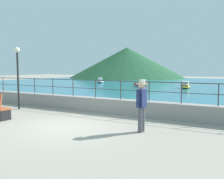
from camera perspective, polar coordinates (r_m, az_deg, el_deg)
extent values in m
plane|color=gray|center=(9.19, -11.13, -8.65)|extent=(120.00, 120.00, 0.00)
cube|color=gray|center=(11.70, -1.03, -3.86)|extent=(20.00, 0.56, 0.70)
cylinder|color=#383330|center=(16.88, -24.60, 1.15)|extent=(0.04, 0.04, 0.90)
cylinder|color=#383330|center=(15.77, -21.53, 1.02)|extent=(0.04, 0.04, 0.90)
cylinder|color=#383330|center=(14.71, -18.01, 0.86)|extent=(0.04, 0.04, 0.90)
cylinder|color=#383330|center=(13.71, -13.96, 0.67)|extent=(0.04, 0.04, 0.90)
cylinder|color=#383330|center=(12.79, -9.30, 0.45)|extent=(0.04, 0.04, 0.90)
cylinder|color=#383330|center=(11.97, -3.97, 0.19)|extent=(0.04, 0.04, 0.90)
cylinder|color=#383330|center=(11.27, 2.09, -0.10)|extent=(0.04, 0.04, 0.90)
cylinder|color=#383330|center=(10.71, 8.86, -0.43)|extent=(0.04, 0.04, 0.90)
cylinder|color=#383330|center=(10.32, 16.27, -0.78)|extent=(0.04, 0.04, 0.90)
cylinder|color=#383330|center=(10.11, 24.12, -1.14)|extent=(0.04, 0.04, 0.90)
cylinder|color=#383330|center=(11.58, -1.04, 2.12)|extent=(18.40, 0.04, 0.04)
cylinder|color=#383330|center=(11.61, -1.03, 0.05)|extent=(18.40, 0.03, 0.03)
cube|color=#236B89|center=(33.24, 18.83, 1.09)|extent=(64.00, 44.32, 0.06)
cone|color=#1E4C2D|center=(55.47, 3.57, 6.41)|extent=(26.59, 26.59, 7.00)
cube|color=black|center=(10.91, -24.09, -5.67)|extent=(0.10, 0.47, 0.43)
cylinder|color=#4C4C56|center=(8.15, 6.75, -7.25)|extent=(0.15, 0.15, 0.86)
cylinder|color=#4C4C56|center=(8.31, 7.33, -7.02)|extent=(0.15, 0.15, 0.86)
cube|color=navy|center=(8.11, 7.10, -2.08)|extent=(0.25, 0.38, 0.60)
cylinder|color=navy|center=(7.90, 6.30, -2.55)|extent=(0.09, 0.09, 0.52)
cylinder|color=navy|center=(8.32, 7.86, -2.18)|extent=(0.09, 0.09, 0.52)
sphere|color=beige|center=(8.06, 7.13, 0.95)|extent=(0.22, 0.22, 0.22)
cylinder|color=beige|center=(8.06, 7.14, 1.30)|extent=(0.38, 0.38, 0.02)
cylinder|color=beige|center=(8.06, 7.14, 1.73)|extent=(0.20, 0.20, 0.10)
cylinder|color=#232326|center=(13.63, -21.55, 1.91)|extent=(0.10, 0.10, 3.00)
sphere|color=#EAEACC|center=(13.65, -21.77, 8.80)|extent=(0.28, 0.28, 0.28)
ellipsoid|color=gold|center=(26.51, 17.18, 0.66)|extent=(1.01, 2.34, 0.36)
cube|color=brown|center=(26.50, 17.19, 0.98)|extent=(0.85, 1.88, 0.06)
cube|color=silver|center=(26.24, 17.12, 1.45)|extent=(0.67, 0.83, 0.40)
ellipsoid|color=red|center=(29.10, 6.94, 1.22)|extent=(1.71, 2.47, 0.36)
cube|color=maroon|center=(29.09, 6.94, 1.51)|extent=(1.41, 1.99, 0.06)
cube|color=silver|center=(29.25, 7.29, 1.98)|extent=(0.89, 0.98, 0.40)
ellipsoid|color=white|center=(35.23, -2.78, 1.91)|extent=(2.11, 2.37, 0.36)
cube|color=gray|center=(35.22, -2.78, 2.15)|extent=(1.73, 1.93, 0.06)
cube|color=silver|center=(35.46, -2.83, 2.54)|extent=(0.99, 1.02, 0.40)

